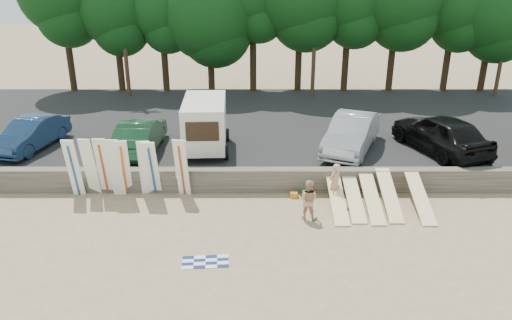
{
  "coord_description": "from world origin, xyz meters",
  "views": [
    {
      "loc": [
        -1.69,
        -15.94,
        9.07
      ],
      "look_at": [
        -1.69,
        3.0,
        1.4
      ],
      "focal_mm": 35.0,
      "sensor_mm": 36.0,
      "label": 1
    }
  ],
  "objects_px": {
    "car_0": "(31,134)",
    "car_3": "(441,133)",
    "beachgoer_a": "(335,183)",
    "beachgoer_b": "(308,200)",
    "car_1": "(140,136)",
    "box_trailer": "(205,123)",
    "cooler": "(307,195)",
    "car_2": "(352,133)"
  },
  "relations": [
    {
      "from": "car_1",
      "to": "beachgoer_b",
      "type": "distance_m",
      "value": 9.01
    },
    {
      "from": "box_trailer",
      "to": "beachgoer_a",
      "type": "relative_size",
      "value": 2.37
    },
    {
      "from": "box_trailer",
      "to": "beachgoer_a",
      "type": "height_order",
      "value": "box_trailer"
    },
    {
      "from": "box_trailer",
      "to": "cooler",
      "type": "relative_size",
      "value": 10.18
    },
    {
      "from": "car_3",
      "to": "beachgoer_a",
      "type": "xyz_separation_m",
      "value": [
        -5.4,
        -3.76,
        -0.79
      ]
    },
    {
      "from": "box_trailer",
      "to": "cooler",
      "type": "height_order",
      "value": "box_trailer"
    },
    {
      "from": "car_0",
      "to": "beachgoer_b",
      "type": "relative_size",
      "value": 2.8
    },
    {
      "from": "box_trailer",
      "to": "car_1",
      "type": "distance_m",
      "value": 3.06
    },
    {
      "from": "car_0",
      "to": "car_1",
      "type": "bearing_deg",
      "value": 8.72
    },
    {
      "from": "car_2",
      "to": "cooler",
      "type": "bearing_deg",
      "value": -100.0
    },
    {
      "from": "car_0",
      "to": "beachgoer_b",
      "type": "bearing_deg",
      "value": -11.47
    },
    {
      "from": "car_0",
      "to": "beachgoer_a",
      "type": "distance_m",
      "value": 14.35
    },
    {
      "from": "car_0",
      "to": "cooler",
      "type": "relative_size",
      "value": 11.52
    },
    {
      "from": "cooler",
      "to": "beachgoer_b",
      "type": "bearing_deg",
      "value": -95.12
    },
    {
      "from": "box_trailer",
      "to": "car_0",
      "type": "bearing_deg",
      "value": 175.97
    },
    {
      "from": "car_0",
      "to": "car_3",
      "type": "distance_m",
      "value": 19.11
    },
    {
      "from": "car_0",
      "to": "cooler",
      "type": "distance_m",
      "value": 13.32
    },
    {
      "from": "car_1",
      "to": "beachgoer_b",
      "type": "relative_size",
      "value": 2.96
    },
    {
      "from": "car_1",
      "to": "car_3",
      "type": "xyz_separation_m",
      "value": [
        13.89,
        -0.07,
        0.14
      ]
    },
    {
      "from": "car_3",
      "to": "box_trailer",
      "type": "bearing_deg",
      "value": -21.24
    },
    {
      "from": "box_trailer",
      "to": "beachgoer_a",
      "type": "bearing_deg",
      "value": -38.24
    },
    {
      "from": "car_1",
      "to": "car_3",
      "type": "relative_size",
      "value": 0.87
    },
    {
      "from": "cooler",
      "to": "beachgoer_a",
      "type": "bearing_deg",
      "value": -12.95
    },
    {
      "from": "car_2",
      "to": "car_1",
      "type": "bearing_deg",
      "value": -156.79
    },
    {
      "from": "car_3",
      "to": "cooler",
      "type": "distance_m",
      "value": 7.48
    },
    {
      "from": "car_2",
      "to": "car_3",
      "type": "xyz_separation_m",
      "value": [
        4.08,
        -0.18,
        0.07
      ]
    },
    {
      "from": "car_0",
      "to": "car_1",
      "type": "height_order",
      "value": "car_1"
    },
    {
      "from": "car_3",
      "to": "cooler",
      "type": "height_order",
      "value": "car_3"
    },
    {
      "from": "beachgoer_a",
      "to": "box_trailer",
      "type": "bearing_deg",
      "value": -76.33
    },
    {
      "from": "car_0",
      "to": "beachgoer_a",
      "type": "bearing_deg",
      "value": -4.32
    },
    {
      "from": "beachgoer_a",
      "to": "beachgoer_b",
      "type": "xyz_separation_m",
      "value": [
        -1.2,
        -1.42,
        -0.03
      ]
    },
    {
      "from": "car_2",
      "to": "beachgoer_b",
      "type": "relative_size",
      "value": 3.24
    },
    {
      "from": "beachgoer_a",
      "to": "car_0",
      "type": "bearing_deg",
      "value": -57.51
    },
    {
      "from": "car_1",
      "to": "cooler",
      "type": "xyz_separation_m",
      "value": [
        7.45,
        -3.59,
        -1.3
      ]
    },
    {
      "from": "car_0",
      "to": "car_3",
      "type": "bearing_deg",
      "value": 11.39
    },
    {
      "from": "beachgoer_b",
      "to": "car_3",
      "type": "bearing_deg",
      "value": -121.99
    },
    {
      "from": "box_trailer",
      "to": "car_2",
      "type": "distance_m",
      "value": 6.82
    },
    {
      "from": "car_0",
      "to": "box_trailer",
      "type": "bearing_deg",
      "value": 11.07
    },
    {
      "from": "car_1",
      "to": "beachgoer_a",
      "type": "bearing_deg",
      "value": 157.07
    },
    {
      "from": "beachgoer_b",
      "to": "cooler",
      "type": "xyz_separation_m",
      "value": [
        0.15,
        1.66,
        -0.62
      ]
    },
    {
      "from": "box_trailer",
      "to": "car_1",
      "type": "relative_size",
      "value": 0.84
    },
    {
      "from": "beachgoer_a",
      "to": "car_3",
      "type": "bearing_deg",
      "value": 174.39
    }
  ]
}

